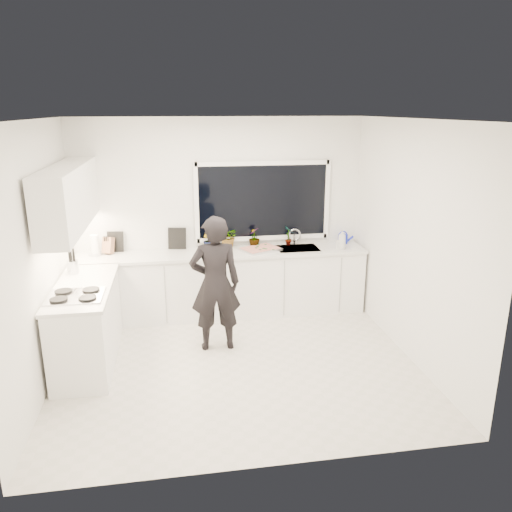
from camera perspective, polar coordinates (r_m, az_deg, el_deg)
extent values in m
cube|color=beige|center=(5.86, -2.15, -12.20)|extent=(4.00, 3.50, 0.02)
cube|color=white|center=(7.04, -4.10, 4.58)|extent=(4.00, 0.02, 2.70)
cube|color=white|center=(5.48, -23.65, -0.29)|extent=(0.02, 3.50, 2.70)
cube|color=white|center=(5.92, 17.39, 1.54)|extent=(0.02, 3.50, 2.70)
cube|color=white|center=(5.13, -2.49, 15.46)|extent=(4.00, 3.50, 0.02)
cube|color=black|center=(7.04, 0.79, 6.29)|extent=(1.80, 0.02, 1.00)
cube|color=white|center=(6.99, -3.71, -3.26)|extent=(3.92, 0.58, 0.88)
cube|color=white|center=(6.03, -18.73, -7.48)|extent=(0.58, 1.60, 0.88)
cube|color=silver|center=(6.84, -3.77, 0.34)|extent=(3.94, 0.62, 0.04)
cube|color=silver|center=(5.87, -19.14, -3.37)|extent=(0.62, 1.60, 0.04)
cube|color=white|center=(5.99, -20.61, 6.32)|extent=(0.34, 2.10, 0.70)
cube|color=silver|center=(7.03, 4.77, 0.52)|extent=(0.58, 0.42, 0.14)
cylinder|color=silver|center=(7.17, 4.42, 2.18)|extent=(0.03, 0.03, 0.22)
cube|color=black|center=(5.53, -19.95, -4.26)|extent=(0.56, 0.48, 0.03)
imported|color=black|center=(5.89, -4.69, -3.20)|extent=(0.60, 0.40, 1.64)
cube|color=silver|center=(6.87, 0.46, 0.77)|extent=(0.62, 0.56, 0.03)
cube|color=red|center=(6.87, 0.46, 0.90)|extent=(0.56, 0.50, 0.01)
cylinder|color=#1524CB|center=(7.35, 9.90, 1.96)|extent=(0.18, 0.18, 0.13)
cylinder|color=white|center=(6.96, -17.94, 1.12)|extent=(0.13, 0.13, 0.26)
cube|color=#997D47|center=(6.98, -16.53, 1.12)|extent=(0.16, 0.15, 0.22)
cylinder|color=#ABABB0|center=(6.29, -20.20, -1.19)|extent=(0.14, 0.14, 0.16)
cube|color=black|center=(7.06, -15.77, 1.60)|extent=(0.22, 0.05, 0.28)
cube|color=black|center=(7.01, -9.00, 2.01)|extent=(0.25, 0.07, 0.30)
imported|color=#26662D|center=(6.95, -5.61, 1.83)|extent=(0.15, 0.17, 0.26)
imported|color=#26662D|center=(6.96, -3.18, 2.23)|extent=(0.29, 0.32, 0.33)
imported|color=#26662D|center=(7.01, -0.21, 2.13)|extent=(0.20, 0.20, 0.28)
imported|color=#26662D|center=(7.11, 3.76, 2.32)|extent=(0.14, 0.17, 0.28)
imported|color=#D8BF66|center=(7.01, 9.80, 1.90)|extent=(0.15, 0.15, 0.28)
imported|color=#D8BF66|center=(7.01, 9.58, 1.49)|extent=(0.09, 0.09, 0.18)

